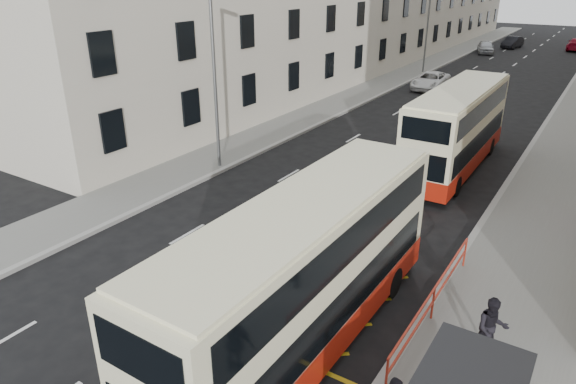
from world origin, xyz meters
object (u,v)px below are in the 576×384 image
Objects in this scene: street_lamp_far at (428,22)px; white_van at (431,81)px; double_decker_rear at (457,129)px; pedestrian_mid at (492,328)px; double_decker_front at (305,275)px; street_lamp_near at (215,73)px; car_silver at (486,47)px; car_dark at (513,42)px.

street_lamp_far is 1.64× the size of white_van.
double_decker_rear is at bearing -68.09° from street_lamp_far.
double_decker_front is at bearing 178.23° from pedestrian_mid.
car_silver is (1.84, 46.38, -3.91)m from street_lamp_near.
car_dark is (0.87, 29.23, 0.02)m from white_van.
street_lamp_far is at bearing -113.12° from car_silver.
street_lamp_near is 30.00m from street_lamp_far.
car_silver is at bearing -97.40° from car_dark.
street_lamp_near is 16.26m from pedestrian_mid.
double_decker_rear is 2.37× the size of car_dark.
double_decker_front is 4.70m from pedestrian_mid.
double_decker_rear reaches higher than pedestrian_mid.
pedestrian_mid is 0.39× the size of car_silver.
street_lamp_near reaches higher than white_van.
car_silver is at bearing 83.60° from street_lamp_far.
street_lamp_near is 1.00× the size of street_lamp_far.
car_dark is at bearing 96.44° from double_decker_front.
double_decker_rear is at bearing 31.96° from street_lamp_near.
street_lamp_near is at bearing -98.52° from white_van.
street_lamp_far is 4.88× the size of pedestrian_mid.
double_decker_front is (10.11, -38.88, -2.54)m from street_lamp_far.
white_van is at bearing 103.20° from double_decker_front.
double_decker_rear is at bearing -70.43° from white_van.
street_lamp_far reaches higher than car_dark.
street_lamp_near is at bearing -148.24° from double_decker_rear.
street_lamp_near reaches higher than car_dark.
white_van is (2.76, 23.57, -3.96)m from street_lamp_near.
street_lamp_far is at bearing 111.35° from white_van.
street_lamp_far reaches higher than car_silver.
street_lamp_far is 1.89× the size of car_dark.
car_dark reaches higher than white_van.
pedestrian_mid is at bearing -93.63° from car_silver.
street_lamp_near is at bearing -90.00° from street_lamp_far.
car_silver is at bearing 90.45° from white_van.
street_lamp_far reaches higher than pedestrian_mid.
white_van is at bearing 83.33° from street_lamp_near.
car_dark is at bearing 86.44° from white_van.
double_decker_front is at bearing -75.88° from car_dark.
car_silver is (1.84, 16.38, -3.91)m from street_lamp_far.
street_lamp_far is 0.80× the size of double_decker_rear.
pedestrian_mid is at bearing -71.24° from white_van.
white_van is (-6.89, 17.56, -1.36)m from double_decker_rear.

